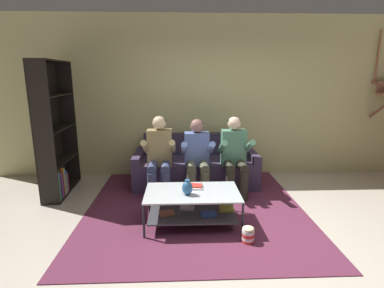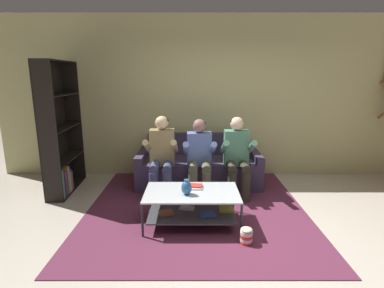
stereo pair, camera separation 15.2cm
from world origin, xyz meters
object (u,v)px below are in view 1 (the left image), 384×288
at_px(book_stack, 196,186).
at_px(popcorn_tub, 248,235).
at_px(person_seated_left, 159,153).
at_px(person_seated_right, 235,153).
at_px(vase, 187,188).
at_px(bookshelf, 54,143).
at_px(person_seated_middle, 197,155).
at_px(coffee_table, 193,203).
at_px(couch, 195,167).

bearing_deg(book_stack, popcorn_tub, -47.09).
height_order(person_seated_left, popcorn_tub, person_seated_left).
height_order(person_seated_left, book_stack, person_seated_left).
relative_size(person_seated_right, book_stack, 6.54).
xyz_separation_m(person_seated_left, vase, (0.40, -1.05, -0.15)).
xyz_separation_m(bookshelf, popcorn_tub, (2.73, -1.59, -0.73)).
height_order(person_seated_middle, book_stack, person_seated_middle).
bearing_deg(vase, person_seated_left, 110.95).
height_order(book_stack, popcorn_tub, book_stack).
distance_m(coffee_table, book_stack, 0.22).
bearing_deg(person_seated_right, coffee_table, -125.69).
relative_size(couch, bookshelf, 1.00).
bearing_deg(person_seated_right, person_seated_middle, -179.68).
height_order(person_seated_middle, coffee_table, person_seated_middle).
bearing_deg(couch, vase, -96.59).
bearing_deg(bookshelf, popcorn_tub, -30.22).
height_order(person_seated_right, book_stack, person_seated_right).
distance_m(bookshelf, popcorn_tub, 3.24).
bearing_deg(bookshelf, person_seated_left, -5.43).
height_order(coffee_table, book_stack, book_stack).
bearing_deg(person_seated_left, person_seated_middle, -0.45).
bearing_deg(couch, person_seated_left, -138.48).
distance_m(coffee_table, vase, 0.27).
xyz_separation_m(couch, book_stack, (-0.07, -1.34, 0.16)).
xyz_separation_m(person_seated_left, coffee_table, (0.48, -0.96, -0.39)).
xyz_separation_m(person_seated_middle, person_seated_right, (0.58, 0.00, 0.02)).
bearing_deg(vase, person_seated_middle, 80.18).
height_order(person_seated_right, bookshelf, bookshelf).
distance_m(person_seated_left, bookshelf, 1.67).
bearing_deg(bookshelf, book_stack, -24.42).
bearing_deg(popcorn_tub, vase, 150.49).
relative_size(bookshelf, popcorn_tub, 10.52).
bearing_deg(person_seated_left, book_stack, -58.08).
bearing_deg(couch, bookshelf, -170.86).
distance_m(couch, vase, 1.60).
relative_size(book_stack, bookshelf, 0.09).
distance_m(couch, person_seated_right, 0.87).
xyz_separation_m(coffee_table, bookshelf, (-2.13, 1.12, 0.54)).
relative_size(vase, book_stack, 1.02).
height_order(couch, vase, couch).
bearing_deg(book_stack, vase, -116.70).
distance_m(coffee_table, bookshelf, 2.46).
height_order(person_seated_right, coffee_table, person_seated_right).
relative_size(person_seated_middle, coffee_table, 1.01).
relative_size(vase, bookshelf, 0.09).
bearing_deg(couch, book_stack, -92.91).
distance_m(person_seated_middle, popcorn_tub, 1.61).
bearing_deg(couch, person_seated_middle, -90.00).
bearing_deg(bookshelf, person_seated_right, -3.21).
xyz_separation_m(person_seated_right, book_stack, (-0.65, -0.83, -0.22)).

